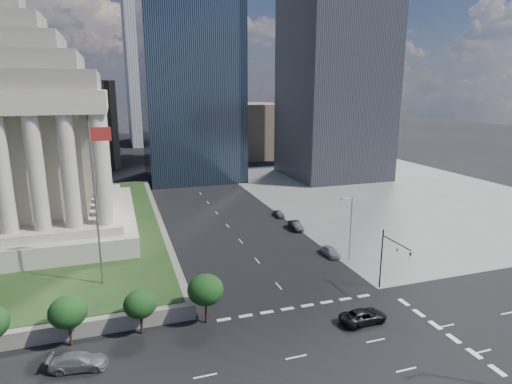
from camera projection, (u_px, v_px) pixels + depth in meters
name	position (u px, v px, depth m)	size (l,w,h in m)	color
ground	(184.00, 174.00, 130.62)	(500.00, 500.00, 0.00)	black
sidewalk_ne	(391.00, 193.00, 107.70)	(68.00, 90.00, 0.03)	slate
war_memorial	(15.00, 115.00, 67.23)	(34.00, 34.00, 39.00)	#ACA090
flagpole	(96.00, 196.00, 50.74)	(2.52, 0.24, 20.00)	slate
midrise_glass	(190.00, 72.00, 119.54)	(26.00, 26.00, 60.00)	black
building_filler_ne	(253.00, 130.00, 165.69)	(20.00, 30.00, 20.00)	brown
building_filler_nw	(81.00, 123.00, 145.88)	(24.00, 30.00, 28.00)	brown
traffic_signal_ne	(390.00, 255.00, 53.53)	(0.30, 5.74, 8.00)	black
street_lamp_north	(350.00, 225.00, 64.12)	(2.13, 0.22, 10.00)	slate
pickup_truck	(363.00, 316.00, 47.78)	(2.49, 5.41, 1.50)	black
suv_grey	(79.00, 361.00, 39.83)	(5.25, 2.13, 1.52)	slate
parked_sedan_near	(330.00, 251.00, 66.81)	(4.26, 1.71, 1.45)	gray
parked_sedan_mid	(296.00, 225.00, 79.43)	(1.61, 4.62, 1.52)	black
parked_sedan_far	(279.00, 214.00, 87.37)	(1.52, 3.77, 1.29)	slate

